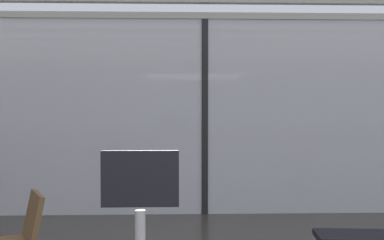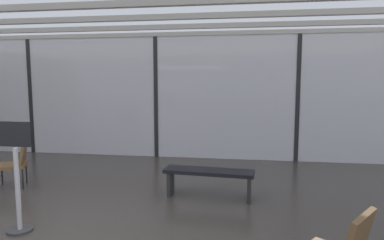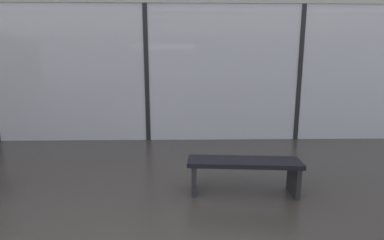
# 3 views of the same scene
# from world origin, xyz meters

# --- Properties ---
(glass_curtain_wall) EXTENTS (14.00, 0.08, 3.06)m
(glass_curtain_wall) POSITION_xyz_m (0.00, 5.20, 1.53)
(glass_curtain_wall) COLOR silver
(glass_curtain_wall) RESTS_ON ground
(window_mullion_1) EXTENTS (0.10, 0.12, 3.06)m
(window_mullion_1) POSITION_xyz_m (0.00, 5.20, 1.53)
(window_mullion_1) COLOR black
(window_mullion_1) RESTS_ON ground
(parked_airplane) EXTENTS (14.02, 4.00, 4.00)m
(parked_airplane) POSITION_xyz_m (-1.40, 11.41, 2.00)
(parked_airplane) COLOR silver
(parked_airplane) RESTS_ON ground
(lounge_chair_2) EXTENTS (0.68, 0.66, 0.87)m
(lounge_chair_2) POSITION_xyz_m (-1.91, 2.33, 0.49)
(lounge_chair_2) COLOR brown
(lounge_chair_2) RESTS_ON ground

